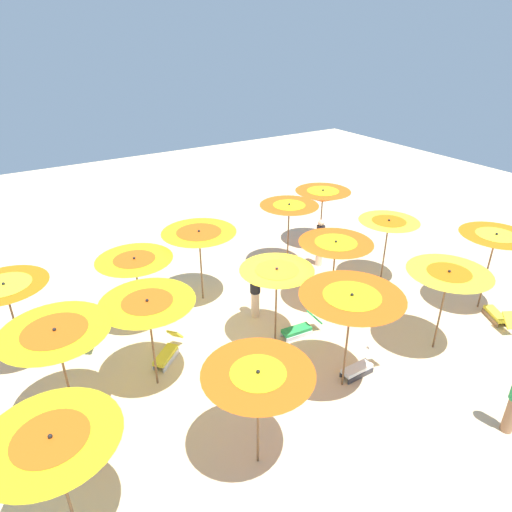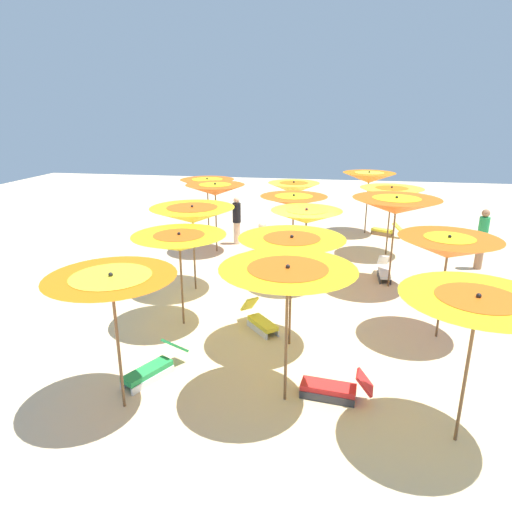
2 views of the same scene
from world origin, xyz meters
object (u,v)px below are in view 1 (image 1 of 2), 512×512
(beach_umbrella_0, at_px, (323,196))
(lounger_0, at_px, (498,316))
(beach_umbrella_9, at_px, (56,337))
(beach_umbrella_14, at_px, (53,448))
(lounger_2, at_px, (360,367))
(beachgoer_2, at_px, (320,242))
(beach_umbrella_4, at_px, (5,291))
(beach_umbrella_13, at_px, (258,382))
(lounger_4, at_px, (300,328))
(beach_umbrella_2, at_px, (199,238))
(lounger_1, at_px, (93,434))
(beach_umbrella_10, at_px, (495,241))
(beach_umbrella_7, at_px, (277,275))
(beach_umbrella_12, at_px, (351,304))
(beach_umbrella_3, at_px, (135,265))
(beach_umbrella_11, at_px, (448,279))
(beach_umbrella_8, at_px, (148,308))
(beach_umbrella_6, at_px, (336,247))
(beachgoer_0, at_px, (255,289))
(beach_umbrella_1, at_px, (289,210))
(lounger_5, at_px, (167,352))
(beach_umbrella_5, at_px, (388,227))
(lounger_3, at_px, (62,348))

(beach_umbrella_0, distance_m, lounger_0, 7.18)
(beach_umbrella_9, distance_m, beach_umbrella_14, 2.67)
(lounger_2, distance_m, beachgoer_2, 5.76)
(beach_umbrella_4, distance_m, beach_umbrella_13, 6.56)
(beach_umbrella_4, distance_m, lounger_4, 7.41)
(beach_umbrella_2, xyz_separation_m, lounger_1, (-3.77, 4.35, -1.89))
(beach_umbrella_4, distance_m, beach_umbrella_10, 12.89)
(beach_umbrella_7, bearing_deg, beach_umbrella_12, -171.66)
(beach_umbrella_2, xyz_separation_m, beach_umbrella_3, (-0.36, 2.09, -0.14))
(beach_umbrella_3, xyz_separation_m, beach_umbrella_13, (-5.61, -0.34, 0.08))
(beach_umbrella_4, xyz_separation_m, beach_umbrella_11, (-5.11, -9.28, -0.06))
(beach_umbrella_2, height_order, beachgoer_2, beach_umbrella_2)
(beach_umbrella_10, height_order, lounger_0, beach_umbrella_10)
(beach_umbrella_7, bearing_deg, beach_umbrella_8, 88.72)
(beach_umbrella_6, relative_size, beachgoer_0, 1.23)
(beach_umbrella_2, bearing_deg, beach_umbrella_12, -168.24)
(beach_umbrella_1, height_order, lounger_2, beach_umbrella_1)
(lounger_1, height_order, lounger_5, lounger_5)
(beach_umbrella_11, bearing_deg, beach_umbrella_10, -78.87)
(beach_umbrella_1, distance_m, lounger_0, 7.05)
(beach_umbrella_10, relative_size, beachgoer_0, 1.40)
(beach_umbrella_14, height_order, beachgoer_0, beach_umbrella_14)
(beach_umbrella_13, height_order, lounger_4, beach_umbrella_13)
(beach_umbrella_8, xyz_separation_m, lounger_1, (-0.92, 1.73, -1.94))
(beach_umbrella_11, bearing_deg, beachgoer_2, -4.39)
(beach_umbrella_2, relative_size, lounger_4, 1.95)
(beach_umbrella_4, bearing_deg, beach_umbrella_10, -110.74)
(beach_umbrella_2, xyz_separation_m, beachgoer_2, (-0.19, -4.51, -1.17))
(beach_umbrella_5, xyz_separation_m, beachgoer_0, (0.42, 4.77, -1.01))
(lounger_1, xyz_separation_m, beachgoer_0, (2.06, -5.22, 0.73))
(beach_umbrella_9, xyz_separation_m, lounger_3, (2.46, -0.23, -2.00))
(beach_umbrella_1, bearing_deg, lounger_4, 149.13)
(lounger_3, bearing_deg, beach_umbrella_4, 18.42)
(beach_umbrella_8, height_order, lounger_3, beach_umbrella_8)
(beach_umbrella_2, relative_size, beach_umbrella_5, 1.07)
(beach_umbrella_4, xyz_separation_m, beach_umbrella_7, (-2.56, -5.92, -0.15))
(beach_umbrella_11, height_order, lounger_0, beach_umbrella_11)
(beach_umbrella_0, height_order, beach_umbrella_8, beach_umbrella_8)
(beach_umbrella_1, height_order, beach_umbrella_5, beach_umbrella_1)
(lounger_0, bearing_deg, lounger_2, 111.77)
(beach_umbrella_4, bearing_deg, beach_umbrella_14, -179.01)
(beach_umbrella_8, distance_m, beachgoer_2, 7.71)
(beach_umbrella_13, bearing_deg, beach_umbrella_3, 3.43)
(beach_umbrella_9, height_order, lounger_1, beach_umbrella_9)
(beach_umbrella_9, distance_m, beachgoer_0, 5.68)
(beach_umbrella_10, bearing_deg, beach_umbrella_0, 10.73)
(beach_umbrella_0, height_order, beach_umbrella_7, beach_umbrella_0)
(beach_umbrella_0, relative_size, beach_umbrella_13, 0.97)
(beach_umbrella_0, xyz_separation_m, beach_umbrella_1, (-0.91, 2.23, 0.20))
(beachgoer_0, bearing_deg, beach_umbrella_3, 46.49)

